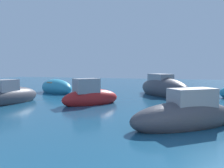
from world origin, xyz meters
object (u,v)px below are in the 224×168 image
object	(u,v)px
moored_boat_2	(163,88)
moored_boat_0	(90,97)
moored_boat_1	(56,88)
moored_boat_7	(185,116)
moored_boat_4	(9,96)

from	to	relation	value
moored_boat_2	moored_boat_0	bearing A→B (deg)	-69.92
moored_boat_0	moored_boat_1	xyz separation A→B (m)	(-5.35, 4.76, -0.04)
moored_boat_0	moored_boat_7	distance (m)	6.43
moored_boat_1	moored_boat_7	distance (m)	13.55
moored_boat_0	moored_boat_7	world-z (taller)	moored_boat_0
moored_boat_0	moored_boat_7	bearing A→B (deg)	-83.11
moored_boat_1	moored_boat_4	size ratio (longest dim) A/B	1.00
moored_boat_1	moored_boat_2	size ratio (longest dim) A/B	0.74
moored_boat_2	moored_boat_7	size ratio (longest dim) A/B	1.42
moored_boat_4	moored_boat_7	xyz separation A→B (m)	(10.07, -2.35, -0.01)
moored_boat_4	moored_boat_0	bearing A→B (deg)	-70.86
moored_boat_1	moored_boat_2	xyz separation A→B (m)	(8.88, 1.00, 0.13)
moored_boat_2	moored_boat_1	bearing A→B (deg)	-121.98
moored_boat_1	moored_boat_0	bearing A→B (deg)	165.46
moored_boat_1	moored_boat_2	bearing A→B (deg)	-146.49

